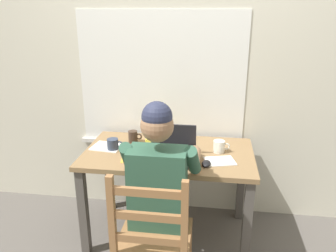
{
  "coord_description": "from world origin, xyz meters",
  "views": [
    {
      "loc": [
        0.32,
        -2.28,
        1.74
      ],
      "look_at": [
        0.0,
        -0.05,
        0.94
      ],
      "focal_mm": 35.93,
      "sensor_mm": 36.0,
      "label": 1
    }
  ],
  "objects": [
    {
      "name": "ground_plane",
      "position": [
        0.0,
        0.0,
        0.0
      ],
      "size": [
        8.0,
        8.0,
        0.0
      ],
      "primitive_type": "plane",
      "color": "#56514C"
    },
    {
      "name": "back_wall",
      "position": [
        -0.0,
        0.43,
        1.29
      ],
      "size": [
        6.0,
        0.08,
        2.6
      ],
      "color": "beige",
      "rests_on": "ground"
    },
    {
      "name": "desk",
      "position": [
        0.0,
        0.0,
        0.62
      ],
      "size": [
        1.25,
        0.71,
        0.72
      ],
      "color": "olive",
      "rests_on": "ground"
    },
    {
      "name": "seated_person",
      "position": [
        0.01,
        -0.43,
        0.69
      ],
      "size": [
        0.5,
        0.6,
        1.26
      ],
      "color": "#2D5642",
      "rests_on": "ground"
    },
    {
      "name": "wooden_chair",
      "position": [
        0.01,
        -0.71,
        0.47
      ],
      "size": [
        0.42,
        0.42,
        0.95
      ],
      "color": "olive",
      "rests_on": "ground"
    },
    {
      "name": "laptop",
      "position": [
        0.04,
        -0.11,
        0.78
      ],
      "size": [
        0.33,
        0.27,
        0.23
      ],
      "color": "#232328",
      "rests_on": "desk"
    },
    {
      "name": "computer_mouse",
      "position": [
        0.29,
        -0.2,
        0.74
      ],
      "size": [
        0.06,
        0.1,
        0.03
      ],
      "primitive_type": "ellipsoid",
      "color": "black",
      "rests_on": "desk"
    },
    {
      "name": "coffee_mug_white",
      "position": [
        0.37,
        0.04,
        0.77
      ],
      "size": [
        0.12,
        0.08,
        0.09
      ],
      "color": "silver",
      "rests_on": "desk"
    },
    {
      "name": "coffee_mug_dark",
      "position": [
        -0.42,
        -0.03,
        0.77
      ],
      "size": [
        0.12,
        0.08,
        0.09
      ],
      "color": "#2D384C",
      "rests_on": "desk"
    },
    {
      "name": "coffee_mug_spare",
      "position": [
        -0.3,
        0.14,
        0.77
      ],
      "size": [
        0.11,
        0.07,
        0.1
      ],
      "color": "#38281E",
      "rests_on": "desk"
    },
    {
      "name": "book_stack_main",
      "position": [
        -0.09,
        0.16,
        0.75
      ],
      "size": [
        0.2,
        0.16,
        0.05
      ],
      "color": "gray",
      "rests_on": "desk"
    },
    {
      "name": "paper_pile_near_laptop",
      "position": [
        -0.15,
        -0.02,
        0.73
      ],
      "size": [
        0.2,
        0.18,
        0.01
      ],
      "primitive_type": "cube",
      "rotation": [
        0.0,
        0.0,
        -0.05
      ],
      "color": "silver",
      "rests_on": "desk"
    },
    {
      "name": "paper_pile_back_corner",
      "position": [
        -0.48,
        0.02,
        0.73
      ],
      "size": [
        0.24,
        0.21,
        0.01
      ],
      "primitive_type": "cube",
      "rotation": [
        0.0,
        0.0,
        -0.12
      ],
      "color": "white",
      "rests_on": "desk"
    },
    {
      "name": "paper_pile_side",
      "position": [
        0.38,
        -0.12,
        0.73
      ],
      "size": [
        0.24,
        0.2,
        0.01
      ],
      "primitive_type": "cube",
      "rotation": [
        0.0,
        0.0,
        0.26
      ],
      "color": "white",
      "rests_on": "desk"
    },
    {
      "name": "landscape_photo_print",
      "position": [
        -0.25,
        -0.19,
        0.73
      ],
      "size": [
        0.14,
        0.11,
        0.0
      ],
      "primitive_type": "cube",
      "rotation": [
        0.0,
        0.0,
        0.14
      ],
      "color": "gold",
      "rests_on": "desk"
    }
  ]
}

